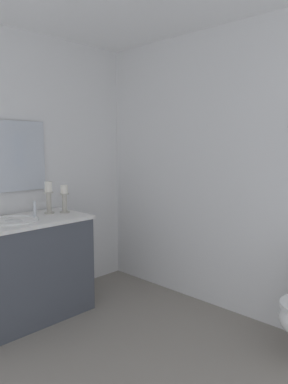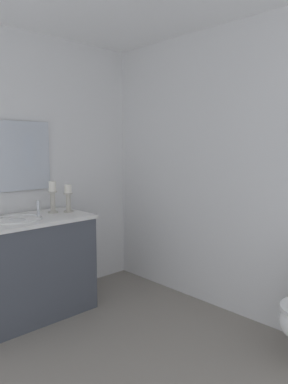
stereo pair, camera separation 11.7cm
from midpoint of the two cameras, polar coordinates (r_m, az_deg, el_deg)
floor at (r=2.60m, az=-2.66°, el=-26.93°), size 2.96×2.61×0.02m
wall_back at (r=3.17m, az=15.42°, el=2.93°), size 2.96×0.04×2.45m
wall_left at (r=3.42m, az=-19.24°, el=3.10°), size 0.04×2.61×2.45m
vanity_cabinet at (r=3.24m, az=-17.99°, el=-11.51°), size 0.58×1.22×0.85m
sink_basin at (r=3.14m, az=-18.25°, el=-4.83°), size 0.40×0.40×0.24m
mirror at (r=3.33m, az=-20.72°, el=5.23°), size 0.02×0.92×0.62m
candle_holder_tall at (r=3.35m, az=-10.84°, el=-0.89°), size 0.09×0.09×0.25m
candle_holder_short at (r=3.34m, az=-13.20°, el=-0.63°), size 0.09×0.09×0.29m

